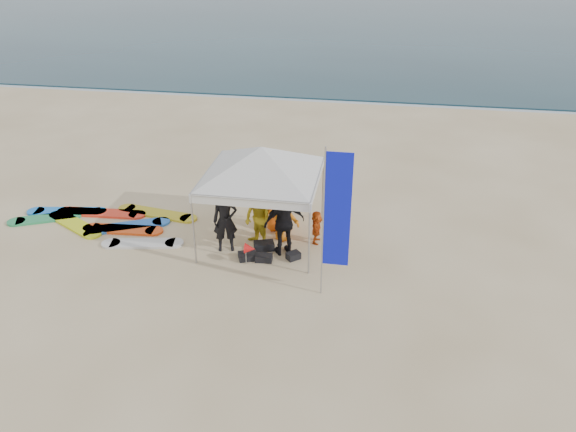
{
  "coord_description": "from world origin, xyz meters",
  "views": [
    {
      "loc": [
        3.23,
        -10.67,
        8.29
      ],
      "look_at": [
        0.97,
        2.6,
        1.2
      ],
      "focal_mm": 35.0,
      "sensor_mm": 36.0,
      "label": 1
    }
  ],
  "objects_px": {
    "person_black_a": "(225,220)",
    "person_yellow": "(258,219)",
    "person_black_b": "(284,222)",
    "person_orange_b": "(277,201)",
    "person_seated": "(317,227)",
    "feather_flag": "(336,213)",
    "marker_pennant": "(250,249)",
    "canopy_tent": "(261,147)",
    "person_orange_a": "(282,211)",
    "surfboard_spread": "(106,222)"
  },
  "relations": [
    {
      "from": "person_black_a",
      "to": "person_yellow",
      "type": "distance_m",
      "value": 0.92
    },
    {
      "from": "person_seated",
      "to": "person_yellow",
      "type": "bearing_deg",
      "value": 108.28
    },
    {
      "from": "person_yellow",
      "to": "canopy_tent",
      "type": "distance_m",
      "value": 2.05
    },
    {
      "from": "person_yellow",
      "to": "surfboard_spread",
      "type": "height_order",
      "value": "person_yellow"
    },
    {
      "from": "person_yellow",
      "to": "feather_flag",
      "type": "height_order",
      "value": "feather_flag"
    },
    {
      "from": "person_black_b",
      "to": "canopy_tent",
      "type": "bearing_deg",
      "value": -69.74
    },
    {
      "from": "person_yellow",
      "to": "canopy_tent",
      "type": "relative_size",
      "value": 0.4
    },
    {
      "from": "feather_flag",
      "to": "person_yellow",
      "type": "bearing_deg",
      "value": 138.97
    },
    {
      "from": "feather_flag",
      "to": "surfboard_spread",
      "type": "distance_m",
      "value": 8.07
    },
    {
      "from": "person_yellow",
      "to": "surfboard_spread",
      "type": "bearing_deg",
      "value": -146.95
    },
    {
      "from": "feather_flag",
      "to": "marker_pennant",
      "type": "height_order",
      "value": "feather_flag"
    },
    {
      "from": "person_yellow",
      "to": "person_orange_a",
      "type": "bearing_deg",
      "value": 76.84
    },
    {
      "from": "feather_flag",
      "to": "surfboard_spread",
      "type": "xyz_separation_m",
      "value": [
        -7.3,
        2.58,
        -2.27
      ]
    },
    {
      "from": "person_orange_b",
      "to": "marker_pennant",
      "type": "height_order",
      "value": "person_orange_b"
    },
    {
      "from": "person_seated",
      "to": "canopy_tent",
      "type": "relative_size",
      "value": 0.23
    },
    {
      "from": "person_orange_a",
      "to": "feather_flag",
      "type": "relative_size",
      "value": 0.48
    },
    {
      "from": "person_seated",
      "to": "person_orange_a",
      "type": "bearing_deg",
      "value": 91.65
    },
    {
      "from": "person_black_b",
      "to": "canopy_tent",
      "type": "distance_m",
      "value": 2.14
    },
    {
      "from": "person_black_a",
      "to": "person_orange_a",
      "type": "height_order",
      "value": "person_black_a"
    },
    {
      "from": "canopy_tent",
      "to": "surfboard_spread",
      "type": "xyz_separation_m",
      "value": [
        -5.03,
        0.19,
        -2.85
      ]
    },
    {
      "from": "marker_pennant",
      "to": "surfboard_spread",
      "type": "distance_m",
      "value": 5.23
    },
    {
      "from": "person_orange_b",
      "to": "canopy_tent",
      "type": "bearing_deg",
      "value": 36.57
    },
    {
      "from": "person_orange_a",
      "to": "person_yellow",
      "type": "bearing_deg",
      "value": 69.77
    },
    {
      "from": "person_orange_a",
      "to": "person_black_b",
      "type": "height_order",
      "value": "person_black_b"
    },
    {
      "from": "person_black_a",
      "to": "person_orange_b",
      "type": "bearing_deg",
      "value": 34.13
    },
    {
      "from": "canopy_tent",
      "to": "feather_flag",
      "type": "relative_size",
      "value": 1.12
    },
    {
      "from": "marker_pennant",
      "to": "person_black_b",
      "type": "bearing_deg",
      "value": 42.57
    },
    {
      "from": "person_yellow",
      "to": "person_black_b",
      "type": "distance_m",
      "value": 0.87
    },
    {
      "from": "person_black_b",
      "to": "person_orange_b",
      "type": "relative_size",
      "value": 1.07
    },
    {
      "from": "person_orange_a",
      "to": "person_black_a",
      "type": "bearing_deg",
      "value": 62.47
    },
    {
      "from": "marker_pennant",
      "to": "person_orange_a",
      "type": "bearing_deg",
      "value": 67.86
    },
    {
      "from": "person_seated",
      "to": "canopy_tent",
      "type": "xyz_separation_m",
      "value": [
        -1.55,
        -0.11,
        2.38
      ]
    },
    {
      "from": "person_black_b",
      "to": "canopy_tent",
      "type": "height_order",
      "value": "canopy_tent"
    },
    {
      "from": "person_orange_b",
      "to": "person_yellow",
      "type": "bearing_deg",
      "value": 39.64
    },
    {
      "from": "marker_pennant",
      "to": "surfboard_spread",
      "type": "xyz_separation_m",
      "value": [
        -4.96,
        1.58,
        -0.46
      ]
    },
    {
      "from": "person_yellow",
      "to": "person_orange_b",
      "type": "bearing_deg",
      "value": 110.95
    },
    {
      "from": "feather_flag",
      "to": "marker_pennant",
      "type": "xyz_separation_m",
      "value": [
        -2.34,
        1.01,
        -1.81
      ]
    },
    {
      "from": "feather_flag",
      "to": "surfboard_spread",
      "type": "height_order",
      "value": "feather_flag"
    },
    {
      "from": "marker_pennant",
      "to": "surfboard_spread",
      "type": "relative_size",
      "value": 0.12
    },
    {
      "from": "canopy_tent",
      "to": "person_black_a",
      "type": "bearing_deg",
      "value": -141.5
    },
    {
      "from": "person_orange_b",
      "to": "canopy_tent",
      "type": "distance_m",
      "value": 2.1
    },
    {
      "from": "person_orange_b",
      "to": "person_seated",
      "type": "relative_size",
      "value": 1.85
    },
    {
      "from": "person_black_a",
      "to": "person_seated",
      "type": "bearing_deg",
      "value": 2.6
    },
    {
      "from": "person_orange_b",
      "to": "canopy_tent",
      "type": "xyz_separation_m",
      "value": [
        -0.28,
        -0.71,
        1.96
      ]
    },
    {
      "from": "person_yellow",
      "to": "surfboard_spread",
      "type": "relative_size",
      "value": 0.32
    },
    {
      "from": "person_black_a",
      "to": "marker_pennant",
      "type": "distance_m",
      "value": 1.16
    },
    {
      "from": "person_yellow",
      "to": "person_black_b",
      "type": "bearing_deg",
      "value": 19.74
    },
    {
      "from": "person_seated",
      "to": "feather_flag",
      "type": "bearing_deg",
      "value": -161.45
    },
    {
      "from": "person_yellow",
      "to": "feather_flag",
      "type": "xyz_separation_m",
      "value": [
        2.34,
        -2.04,
        1.44
      ]
    },
    {
      "from": "person_black_a",
      "to": "person_seated",
      "type": "height_order",
      "value": "person_black_a"
    }
  ]
}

